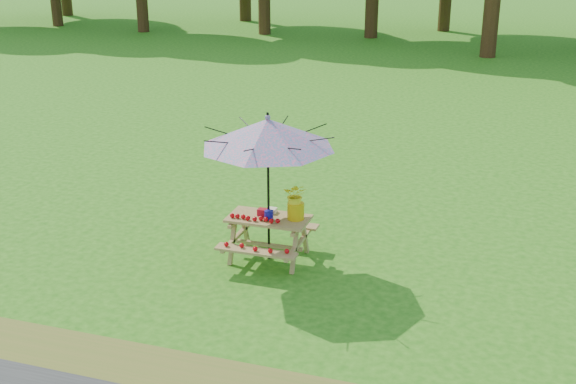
% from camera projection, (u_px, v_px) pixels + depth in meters
% --- Properties ---
extents(ground, '(120.00, 120.00, 0.00)m').
position_uv_depth(ground, '(229.00, 269.00, 10.52)').
color(ground, '#246813').
rests_on(ground, ground).
extents(drygrass_strip, '(120.00, 1.20, 0.01)m').
position_uv_depth(drygrass_strip, '(134.00, 375.00, 8.01)').
color(drygrass_strip, olive).
rests_on(drygrass_strip, ground).
extents(picnic_table, '(1.20, 1.32, 0.67)m').
position_uv_depth(picnic_table, '(269.00, 239.00, 10.72)').
color(picnic_table, '#936842').
rests_on(picnic_table, ground).
extents(patio_umbrella, '(1.98, 1.98, 2.25)m').
position_uv_depth(patio_umbrella, '(268.00, 133.00, 10.16)').
color(patio_umbrella, black).
rests_on(patio_umbrella, ground).
extents(produce_bins, '(0.27, 0.39, 0.13)m').
position_uv_depth(produce_bins, '(268.00, 213.00, 10.62)').
color(produce_bins, '#AD0D20').
rests_on(produce_bins, picnic_table).
extents(tomatoes_row, '(0.77, 0.13, 0.07)m').
position_uv_depth(tomatoes_row, '(255.00, 218.00, 10.48)').
color(tomatoes_row, red).
rests_on(tomatoes_row, picnic_table).
extents(flower_bucket, '(0.37, 0.33, 0.56)m').
position_uv_depth(flower_bucket, '(296.00, 200.00, 10.44)').
color(flower_bucket, gold).
rests_on(flower_bucket, picnic_table).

